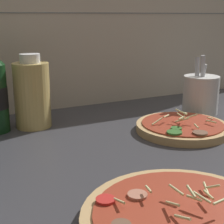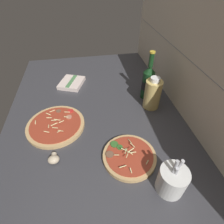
{
  "view_description": "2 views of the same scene",
  "coord_description": "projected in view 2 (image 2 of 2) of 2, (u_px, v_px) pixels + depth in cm",
  "views": [
    {
      "loc": [
        -28.6,
        -50.29,
        29.24
      ],
      "look_at": [
        1.0,
        8.6,
        10.68
      ],
      "focal_mm": 55.0,
      "sensor_mm": 36.0,
      "label": 1
    },
    {
      "loc": [
        60.84,
        -2.57,
        65.06
      ],
      "look_at": [
        -2.37,
        8.58,
        7.64
      ],
      "focal_mm": 28.0,
      "sensor_mm": 36.0,
      "label": 2
    }
  ],
  "objects": [
    {
      "name": "mushroom_left",
      "position": [
        54.0,
        159.0,
        0.7
      ],
      "size": [
        4.83,
        4.6,
        3.22
      ],
      "color": "beige",
      "rests_on": "counter_slab"
    },
    {
      "name": "utensil_crock",
      "position": [
        172.0,
        180.0,
        0.6
      ],
      "size": [
        9.86,
        9.86,
        16.41
      ],
      "color": "silver",
      "rests_on": "counter_slab"
    },
    {
      "name": "beer_bottle",
      "position": [
        148.0,
        82.0,
        0.98
      ],
      "size": [
        6.61,
        6.61,
        27.58
      ],
      "color": "#143819",
      "rests_on": "counter_slab"
    },
    {
      "name": "pizza_near",
      "position": [
        56.0,
        125.0,
        0.85
      ],
      "size": [
        27.87,
        27.87,
        5.25
      ],
      "color": "tan",
      "rests_on": "counter_slab"
    },
    {
      "name": "pizza_far",
      "position": [
        129.0,
        156.0,
        0.72
      ],
      "size": [
        22.0,
        22.0,
        5.35
      ],
      "color": "tan",
      "rests_on": "counter_slab"
    },
    {
      "name": "dish_towel",
      "position": [
        72.0,
        83.0,
        1.13
      ],
      "size": [
        19.62,
        18.42,
        2.56
      ],
      "color": "beige",
      "rests_on": "counter_slab"
    },
    {
      "name": "oil_bottle",
      "position": [
        153.0,
        94.0,
        0.92
      ],
      "size": [
        8.74,
        8.74,
        18.06
      ],
      "color": "#D6B766",
      "rests_on": "counter_slab"
    },
    {
      "name": "tile_backsplash",
      "position": [
        198.0,
        67.0,
        0.74
      ],
      "size": [
        160.0,
        1.13,
        60.0
      ],
      "color": "beige",
      "rests_on": "ground"
    },
    {
      "name": "counter_slab",
      "position": [
        96.0,
        127.0,
        0.88
      ],
      "size": [
        160.0,
        90.0,
        2.5
      ],
      "color": "#38383D",
      "rests_on": "ground"
    }
  ]
}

